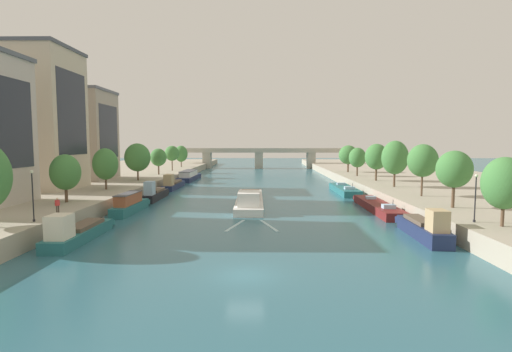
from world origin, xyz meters
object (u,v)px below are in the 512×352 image
lamppost_left_bank (33,194)px  tree_left_past_mid (105,164)px  tree_right_far (423,161)px  tree_right_nearest (348,155)px  tree_left_third (137,157)px  tree_right_past_mid (504,183)px  barge_midriver (250,200)px  tree_right_third (357,158)px  tree_right_end_of_row (376,157)px  lamppost_right_bank (475,196)px  moored_boat_left_far (130,204)px  moored_boat_right_second (424,228)px  tree_left_distant (158,157)px  tree_right_second (395,158)px  moored_boat_left_end (173,184)px  tree_left_midway (172,153)px  tree_right_distant (454,169)px  tree_left_end_of_row (181,154)px  person_on_quay (57,205)px  tree_left_second (65,172)px  moored_boat_right_lone (344,189)px  bridge_far (259,156)px  moored_boat_left_midway (155,194)px  moored_boat_left_near (189,176)px  moored_boat_left_downstream (77,232)px  moored_boat_right_downstream (377,206)px

lamppost_left_bank → tree_left_past_mid: bearing=97.6°
tree_right_far → tree_right_nearest: tree_right_far is taller
tree_left_third → tree_right_past_mid: size_ratio=1.18×
barge_midriver → tree_right_third: (22.05, 27.76, 4.96)m
tree_left_past_mid → tree_right_end_of_row: size_ratio=0.91×
tree_right_past_mid → lamppost_right_bank: (-1.38, 1.75, -1.32)m
moored_boat_left_far → moored_boat_right_second: moored_boat_right_second is taller
tree_right_third → lamppost_right_bank: tree_right_third is taller
tree_left_distant → tree_right_second: (44.36, -23.35, 0.88)m
moored_boat_left_end → tree_left_third: tree_left_third is taller
tree_left_midway → tree_right_distant: (43.71, -55.37, -0.18)m
tree_left_end_of_row → lamppost_left_bank: 78.68m
tree_right_second → person_on_quay: (-41.61, -24.52, -3.77)m
tree_left_second → tree_right_second: (44.60, 16.91, 1.11)m
moored_boat_right_lone → tree_left_second: size_ratio=2.62×
tree_right_nearest → person_on_quay: size_ratio=3.97×
tree_left_past_mid → tree_right_past_mid: tree_left_past_mid is taller
tree_left_midway → tree_right_far: bearing=-46.3°
bridge_far → moored_boat_left_midway: bearing=-101.8°
moored_boat_left_near → moored_boat_right_lone: size_ratio=1.11×
moored_boat_left_midway → tree_right_third: 43.69m
barge_midriver → moored_boat_left_downstream: (-14.95, -20.50, 0.07)m
tree_left_past_mid → tree_left_distant: tree_left_past_mid is taller
moored_boat_left_near → tree_right_past_mid: 70.61m
tree_left_second → tree_right_third: (43.60, 37.18, 0.33)m
moored_boat_left_far → tree_left_third: 24.71m
tree_right_nearest → bridge_far: 46.73m
tree_left_midway → tree_left_end_of_row: tree_left_midway is taller
tree_right_second → lamppost_right_bank: size_ratio=1.72×
moored_boat_right_lone → tree_right_nearest: bearing=76.2°
moored_boat_left_midway → tree_left_distant: size_ratio=1.81×
tree_right_far → bridge_far: size_ratio=0.11×
moored_boat_right_second → tree_right_end_of_row: (6.18, 36.47, 5.34)m
moored_boat_right_lone → tree_right_third: (5.52, 13.38, 5.20)m
moored_boat_left_near → tree_left_distant: bearing=-130.6°
tree_left_distant → tree_right_past_mid: tree_right_past_mid is taller
tree_right_second → tree_right_end_of_row: 10.09m
tree_left_third → tree_right_second: bearing=-12.4°
lamppost_right_bank → lamppost_left_bank: bearing=-179.4°
moored_boat_left_near → person_on_quay: bearing=-93.0°
tree_right_distant → moored_boat_right_second: bearing=-132.1°
moored_boat_left_end → moored_boat_right_downstream: size_ratio=0.75×
tree_left_second → tree_right_far: (44.56, 6.09, 1.13)m
moored_boat_left_downstream → moored_boat_right_downstream: moored_boat_left_downstream is taller
tree_right_far → tree_right_second: 10.82m
moored_boat_right_downstream → tree_left_second: bearing=-171.8°
moored_boat_left_end → moored_boat_left_near: moored_boat_left_end is taller
tree_right_far → tree_right_end_of_row: 20.91m
moored_boat_left_midway → moored_boat_left_near: (-0.76, 32.21, 0.04)m
moored_boat_right_lone → bridge_far: size_ratio=0.25×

